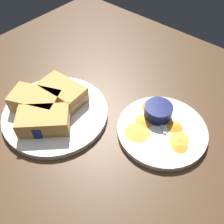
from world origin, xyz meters
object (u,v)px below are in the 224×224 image
object	(u,v)px
plate_chips_companion	(162,130)
spoon_by_gravy_ramekin	(156,113)
ramekin_dark_sauce	(39,123)
sandwich_half_far	(36,101)
ramekin_light_gravy	(158,111)
spoon_by_dark_ramekin	(52,112)
sandwich_half_near	(63,92)
sandwich_half_extra	(44,120)
plate_sandwich_main	(56,113)

from	to	relation	value
plate_chips_companion	spoon_by_gravy_ramekin	distance (cm)	5.12
ramekin_dark_sauce	sandwich_half_far	bearing A→B (deg)	147.13
ramekin_light_gravy	spoon_by_gravy_ramekin	bearing A→B (deg)	170.60
ramekin_dark_sauce	plate_chips_companion	xyz separation A→B (cm)	(24.35, 20.70, -2.69)
plate_chips_companion	sandwich_half_far	bearing A→B (deg)	-152.05
ramekin_dark_sauce	spoon_by_dark_ramekin	distance (cm)	5.79
sandwich_half_far	ramekin_dark_sauce	bearing A→B (deg)	-32.87
spoon_by_dark_ramekin	ramekin_light_gravy	bearing A→B (deg)	39.25
spoon_by_dark_ramekin	sandwich_half_near	bearing A→B (deg)	108.04
sandwich_half_extra	ramekin_dark_sauce	distance (cm)	1.48
plate_chips_companion	ramekin_light_gravy	xyz separation A→B (cm)	(-3.54, 2.95, 2.69)
plate_sandwich_main	ramekin_dark_sauce	size ratio (longest dim) A/B	4.13
sandwich_half_far	ramekin_light_gravy	size ratio (longest dim) A/B	1.99
plate_sandwich_main	plate_chips_companion	bearing A→B (deg)	29.01
plate_chips_companion	sandwich_half_near	bearing A→B (deg)	-161.74
plate_sandwich_main	sandwich_half_near	bearing A→B (deg)	112.27
sandwich_half_near	sandwich_half_extra	size ratio (longest dim) A/B	0.94
sandwich_half_extra	plate_chips_companion	world-z (taller)	sandwich_half_extra
sandwich_half_far	spoon_by_gravy_ramekin	xyz separation A→B (cm)	(27.00, 19.45, -2.04)
sandwich_half_near	spoon_by_dark_ramekin	bearing A→B (deg)	-71.96
sandwich_half_far	ramekin_dark_sauce	size ratio (longest dim) A/B	2.12
sandwich_half_far	ramekin_light_gravy	bearing A→B (deg)	35.25
ramekin_light_gravy	sandwich_half_near	bearing A→B (deg)	-153.50
sandwich_half_far	plate_chips_companion	size ratio (longest dim) A/B	0.63
spoon_by_dark_ramekin	plate_chips_companion	bearing A→B (deg)	30.61
sandwich_half_near	spoon_by_gravy_ramekin	distance (cm)	27.00
ramekin_dark_sauce	sandwich_half_near	bearing A→B (deg)	107.39
sandwich_half_near	plate_chips_companion	bearing A→B (deg)	18.26
ramekin_dark_sauce	spoon_by_dark_ramekin	world-z (taller)	ramekin_dark_sauce
plate_sandwich_main	sandwich_half_extra	size ratio (longest dim) A/B	1.99
ramekin_dark_sauce	sandwich_half_extra	bearing A→B (deg)	64.75
spoon_by_dark_ramekin	plate_chips_companion	xyz separation A→B (cm)	(25.95, 15.35, -1.16)
ramekin_light_gravy	plate_sandwich_main	bearing A→B (deg)	-142.23
ramekin_light_gravy	sandwich_half_extra	bearing A→B (deg)	-132.06
plate_sandwich_main	sandwich_half_near	distance (cm)	6.39
ramekin_light_gravy	ramekin_dark_sauce	bearing A→B (deg)	-131.33
plate_chips_companion	sandwich_half_extra	bearing A→B (deg)	-140.69
spoon_by_dark_ramekin	spoon_by_gravy_ramekin	distance (cm)	28.65
spoon_by_dark_ramekin	sandwich_half_far	bearing A→B (deg)	-167.90
plate_chips_companion	ramekin_light_gravy	world-z (taller)	ramekin_light_gravy
sandwich_half_near	sandwich_half_extra	bearing A→B (deg)	-67.73
spoon_by_dark_ramekin	plate_sandwich_main	bearing A→B (deg)	84.59
plate_sandwich_main	sandwich_half_far	size ratio (longest dim) A/B	1.94
spoon_by_dark_ramekin	plate_chips_companion	distance (cm)	30.17
ramekin_dark_sauce	ramekin_light_gravy	distance (cm)	31.50
sandwich_half_extra	spoon_by_dark_ramekin	size ratio (longest dim) A/B	1.48
plate_sandwich_main	ramekin_dark_sauce	world-z (taller)	ramekin_dark_sauce
sandwich_half_near	ramekin_light_gravy	bearing A→B (deg)	26.50
ramekin_dark_sauce	spoon_by_gravy_ramekin	world-z (taller)	ramekin_dark_sauce
plate_chips_companion	ramekin_light_gravy	size ratio (longest dim) A/B	3.14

